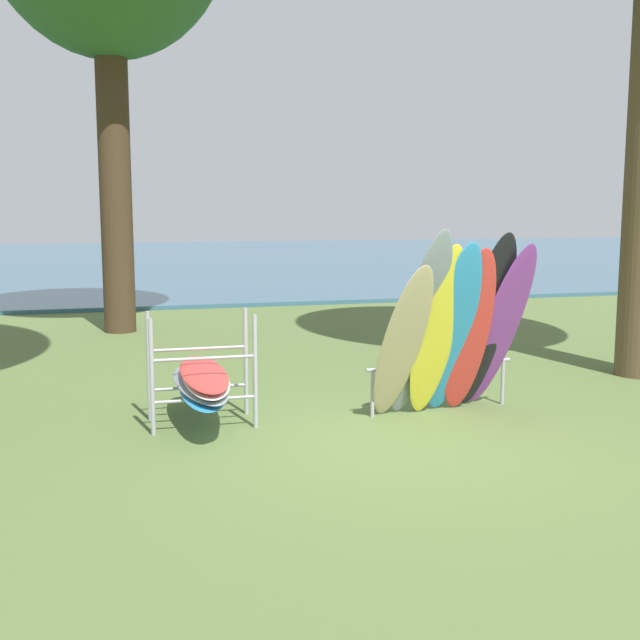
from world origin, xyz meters
TOP-DOWN VIEW (x-y plane):
  - ground_plane at (0.00, 0.00)m, footprint 80.00×80.00m
  - lake_water at (0.00, 29.38)m, footprint 80.00×36.00m
  - leaning_board_pile at (0.73, 0.70)m, footprint 1.98×1.29m
  - board_storage_rack at (-2.06, 1.16)m, footprint 1.15×2.12m

SIDE VIEW (x-z plane):
  - ground_plane at x=0.00m, z-range 0.00..0.00m
  - lake_water at x=0.00m, z-range 0.00..0.10m
  - board_storage_rack at x=-2.06m, z-range -0.13..1.12m
  - leaning_board_pile at x=0.73m, z-range -0.08..2.10m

